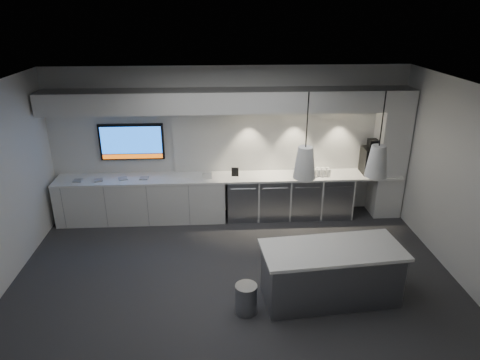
{
  "coord_description": "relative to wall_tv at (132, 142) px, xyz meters",
  "views": [
    {
      "loc": [
        -0.25,
        -5.68,
        4.02
      ],
      "look_at": [
        0.15,
        1.1,
        1.25
      ],
      "focal_mm": 32.0,
      "sensor_mm": 36.0,
      "label": 1
    }
  ],
  "objects": [
    {
      "name": "tray_b",
      "position": [
        -0.63,
        -0.36,
        -0.65
      ],
      "size": [
        0.2,
        0.2,
        0.02
      ],
      "primitive_type": "cube",
      "rotation": [
        0.0,
        0.0,
        0.29
      ],
      "color": "#A0A0A0",
      "rests_on": "back_counter"
    },
    {
      "name": "island",
      "position": [
        3.27,
        -2.99,
        -1.13
      ],
      "size": [
        2.08,
        1.04,
        0.85
      ],
      "rotation": [
        0.0,
        0.0,
        0.09
      ],
      "color": "gray",
      "rests_on": "floor"
    },
    {
      "name": "bin",
      "position": [
        2.02,
        -3.22,
        -1.34
      ],
      "size": [
        0.4,
        0.4,
        0.44
      ],
      "primitive_type": "cylinder",
      "rotation": [
        0.0,
        0.0,
        -0.35
      ],
      "color": "gray",
      "rests_on": "floor"
    },
    {
      "name": "fridge_unit_c",
      "position": [
        3.41,
        -0.27,
        -1.13
      ],
      "size": [
        0.6,
        0.61,
        0.85
      ],
      "primitive_type": "cube",
      "color": "gray",
      "rests_on": "floor"
    },
    {
      "name": "cup_cluster",
      "position": [
        3.71,
        -0.35,
        -0.58
      ],
      "size": [
        0.37,
        0.17,
        0.15
      ],
      "primitive_type": null,
      "color": "white",
      "rests_on": "back_counter"
    },
    {
      "name": "tray_c",
      "position": [
        -0.17,
        -0.31,
        -0.65
      ],
      "size": [
        0.2,
        0.2,
        0.02
      ],
      "primitive_type": "cube",
      "rotation": [
        0.0,
        0.0,
        0.34
      ],
      "color": "#A0A0A0",
      "rests_on": "back_counter"
    },
    {
      "name": "floor",
      "position": [
        1.9,
        -2.45,
        -1.56
      ],
      "size": [
        7.0,
        7.0,
        0.0
      ],
      "primitive_type": "plane",
      "color": "#2E2E31",
      "rests_on": "ground"
    },
    {
      "name": "soffit",
      "position": [
        1.9,
        -0.25,
        0.84
      ],
      "size": [
        6.9,
        0.6,
        0.4
      ],
      "primitive_type": "cube",
      "color": "silver",
      "rests_on": "wall_back"
    },
    {
      "name": "tray_d",
      "position": [
        0.23,
        -0.31,
        -0.65
      ],
      "size": [
        0.17,
        0.17,
        0.02
      ],
      "primitive_type": "cube",
      "rotation": [
        0.0,
        0.0,
        -0.06
      ],
      "color": "#A0A0A0",
      "rests_on": "back_counter"
    },
    {
      "name": "wall_tv",
      "position": [
        0.0,
        0.0,
        0.0
      ],
      "size": [
        1.25,
        0.07,
        0.72
      ],
      "color": "black",
      "rests_on": "wall_back"
    },
    {
      "name": "fridge_unit_b",
      "position": [
        2.78,
        -0.27,
        -1.13
      ],
      "size": [
        0.6,
        0.61,
        0.85
      ],
      "primitive_type": "cube",
      "color": "gray",
      "rests_on": "floor"
    },
    {
      "name": "back_counter",
      "position": [
        1.9,
        -0.27,
        -0.68
      ],
      "size": [
        6.8,
        0.65,
        0.04
      ],
      "primitive_type": "cube",
      "color": "white",
      "rests_on": "left_base_cabinets"
    },
    {
      "name": "left_base_cabinets",
      "position": [
        0.15,
        -0.27,
        -1.13
      ],
      "size": [
        3.3,
        0.63,
        0.86
      ],
      "primitive_type": "cube",
      "color": "silver",
      "rests_on": "floor"
    },
    {
      "name": "fridge_unit_a",
      "position": [
        2.15,
        -0.27,
        -1.13
      ],
      "size": [
        0.6,
        0.61,
        0.85
      ],
      "primitive_type": "cube",
      "color": "gray",
      "rests_on": "floor"
    },
    {
      "name": "column",
      "position": [
        5.1,
        -0.25,
        -0.26
      ],
      "size": [
        0.55,
        0.55,
        2.6
      ],
      "primitive_type": "cube",
      "color": "silver",
      "rests_on": "floor"
    },
    {
      "name": "fridge_unit_d",
      "position": [
        4.04,
        -0.27,
        -1.13
      ],
      "size": [
        0.6,
        0.61,
        0.85
      ],
      "primitive_type": "cube",
      "color": "gray",
      "rests_on": "floor"
    },
    {
      "name": "sign_black",
      "position": [
        2.01,
        -0.28,
        -0.57
      ],
      "size": [
        0.14,
        0.04,
        0.18
      ],
      "primitive_type": "cube",
      "rotation": [
        0.0,
        0.0,
        -0.11
      ],
      "color": "black",
      "rests_on": "back_counter"
    },
    {
      "name": "wall_right",
      "position": [
        5.4,
        -2.45,
        -0.06
      ],
      "size": [
        0.0,
        7.0,
        7.0
      ],
      "primitive_type": "plane",
      "rotation": [
        1.57,
        0.0,
        -1.57
      ],
      "color": "silver",
      "rests_on": "floor"
    },
    {
      "name": "pendant_left",
      "position": [
        2.79,
        -2.99,
        0.59
      ],
      "size": [
        0.29,
        0.29,
        1.12
      ],
      "color": "silver",
      "rests_on": "ceiling"
    },
    {
      "name": "backsplash",
      "position": [
        3.1,
        0.03,
        -0.01
      ],
      "size": [
        4.6,
        0.03,
        1.3
      ],
      "primitive_type": "cube",
      "color": "silver",
      "rests_on": "wall_back"
    },
    {
      "name": "sign_white",
      "position": [
        1.46,
        -0.4,
        -0.59
      ],
      "size": [
        0.18,
        0.04,
        0.14
      ],
      "primitive_type": "cube",
      "rotation": [
        0.0,
        0.0,
        0.14
      ],
      "color": "white",
      "rests_on": "back_counter"
    },
    {
      "name": "coffee_machine",
      "position": [
        4.75,
        -0.25,
        -0.37
      ],
      "size": [
        0.39,
        0.56,
        0.69
      ],
      "rotation": [
        0.0,
        0.0,
        -0.02
      ],
      "color": "black",
      "rests_on": "back_counter"
    },
    {
      "name": "pendant_right",
      "position": [
        3.75,
        -2.99,
        0.59
      ],
      "size": [
        0.29,
        0.29,
        1.12
      ],
      "color": "silver",
      "rests_on": "ceiling"
    },
    {
      "name": "wall_back",
      "position": [
        1.9,
        0.05,
        -0.06
      ],
      "size": [
        7.0,
        0.0,
        7.0
      ],
      "primitive_type": "plane",
      "rotation": [
        1.57,
        0.0,
        0.0
      ],
      "color": "silver",
      "rests_on": "floor"
    },
    {
      "name": "tray_a",
      "position": [
        -1.02,
        -0.36,
        -0.65
      ],
      "size": [
        0.16,
        0.16,
        0.02
      ],
      "primitive_type": "cube",
      "rotation": [
        0.0,
        0.0,
        0.01
      ],
      "color": "#A0A0A0",
      "rests_on": "back_counter"
    },
    {
      "name": "ceiling",
      "position": [
        1.9,
        -2.45,
        1.44
      ],
      "size": [
        7.0,
        7.0,
        0.0
      ],
      "primitive_type": "plane",
      "rotation": [
        3.14,
        0.0,
        0.0
      ],
      "color": "black",
      "rests_on": "wall_back"
    },
    {
      "name": "wall_front",
      "position": [
        1.9,
        -4.95,
        -0.06
      ],
      "size": [
        7.0,
        0.0,
        7.0
      ],
      "primitive_type": "plane",
      "rotation": [
        -1.57,
        0.0,
        0.0
      ],
      "color": "silver",
      "rests_on": "floor"
    }
  ]
}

